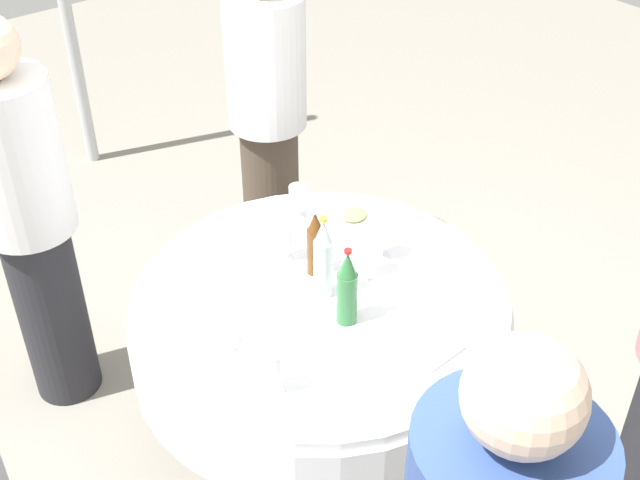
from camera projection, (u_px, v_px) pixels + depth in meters
name	position (u px, v px, depth m)	size (l,w,h in m)	color
ground_plane	(320.00, 441.00, 3.21)	(10.00, 10.00, 0.00)	gray
dining_table	(320.00, 328.00, 2.86)	(1.30, 1.30, 0.74)	white
bottle_green_north	(347.00, 289.00, 2.59)	(0.07, 0.07, 0.28)	#2D6B38
bottle_clear_near	(324.00, 260.00, 2.69)	(0.07, 0.07, 0.31)	silver
bottle_brown_far	(315.00, 244.00, 2.80)	(0.06, 0.06, 0.26)	#593314
wine_glass_inner	(383.00, 235.00, 2.89)	(0.08, 0.08, 0.14)	white
wine_glass_west	(274.00, 363.00, 2.36)	(0.06, 0.06, 0.15)	white
wine_glass_rear	(298.00, 195.00, 3.09)	(0.07, 0.07, 0.13)	white
wine_glass_right	(285.00, 235.00, 2.87)	(0.07, 0.07, 0.14)	white
wine_glass_front	(369.00, 248.00, 2.79)	(0.06, 0.06, 0.16)	white
plate_front	(354.00, 218.00, 3.11)	(0.23, 0.23, 0.04)	white
plate_outer	(206.00, 338.00, 2.59)	(0.21, 0.21, 0.02)	white
knife_near	(340.00, 373.00, 2.47)	(0.18, 0.02, 0.01)	silver
fork_far	(426.00, 250.00, 2.97)	(0.18, 0.02, 0.01)	silver
fork_inner	(443.00, 302.00, 2.74)	(0.18, 0.02, 0.01)	silver
folded_napkin	(429.00, 344.00, 2.56)	(0.16, 0.16, 0.02)	white
person_north	(29.00, 218.00, 2.96)	(0.34, 0.34, 1.60)	#26262B
person_far	(268.00, 120.00, 3.60)	(0.34, 0.34, 1.58)	#4C3F33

